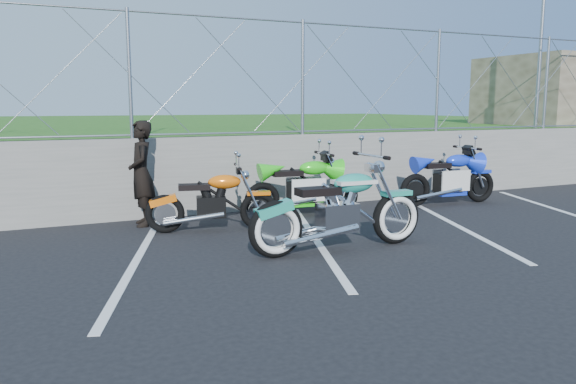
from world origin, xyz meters
name	(u,v)px	position (x,y,z in m)	size (l,w,h in m)	color
ground	(354,258)	(0.00, 0.00, 0.00)	(90.00, 90.00, 0.00)	black
retaining_wall	(251,173)	(0.00, 3.50, 0.65)	(30.00, 0.22, 1.30)	slate
grass_field	(145,140)	(0.00, 13.50, 0.65)	(30.00, 20.00, 1.30)	#225015
chain_link_fence	(250,77)	(0.00, 3.50, 2.30)	(28.00, 0.03, 2.00)	gray
sign_pole	(540,62)	(7.20, 3.90, 2.80)	(0.08, 0.08, 3.00)	gray
parking_lines	(389,232)	(1.20, 1.00, 0.00)	(18.29, 4.31, 0.01)	silver
cruiser_turquoise	(341,213)	(0.03, 0.39, 0.48)	(2.42, 0.77, 1.20)	black
naked_orange	(214,203)	(-1.10, 2.11, 0.41)	(1.88, 0.68, 0.95)	black
sportbike_green	(305,189)	(0.61, 2.60, 0.45)	(2.00, 0.71, 1.04)	black
sportbike_blue	(450,180)	(3.52, 2.46, 0.45)	(2.03, 0.72, 1.05)	black
person_standing	(141,174)	(-1.98, 2.93, 0.80)	(0.58, 0.38, 1.60)	black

